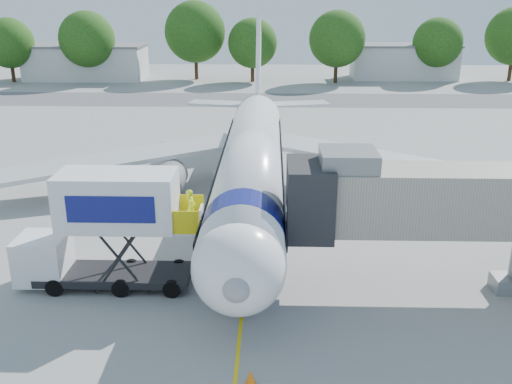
{
  "coord_description": "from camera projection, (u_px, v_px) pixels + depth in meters",
  "views": [
    {
      "loc": [
        1.19,
        -30.54,
        12.93
      ],
      "look_at": [
        0.43,
        -2.78,
        3.2
      ],
      "focal_mm": 40.0,
      "sensor_mm": 36.0,
      "label": 1
    }
  ],
  "objects": [
    {
      "name": "ground",
      "position": [
        250.0,
        228.0,
        33.12
      ],
      "size": [
        160.0,
        160.0,
        0.0
      ],
      "primitive_type": "plane",
      "color": "#999997",
      "rests_on": "ground"
    },
    {
      "name": "guidance_line",
      "position": [
        250.0,
        228.0,
        33.11
      ],
      "size": [
        0.15,
        70.0,
        0.01
      ],
      "primitive_type": "cube",
      "color": "yellow",
      "rests_on": "ground"
    },
    {
      "name": "taxiway_strip",
      "position": [
        262.0,
        100.0,
        72.74
      ],
      "size": [
        120.0,
        10.0,
        0.01
      ],
      "primitive_type": "cube",
      "color": "#59595B",
      "rests_on": "ground"
    },
    {
      "name": "aircraft",
      "position": [
        252.0,
        160.0,
        36.03
      ],
      "size": [
        34.17,
        37.73,
        11.35
      ],
      "color": "white",
      "rests_on": "ground"
    },
    {
      "name": "jet_bridge",
      "position": [
        426.0,
        201.0,
        24.87
      ],
      "size": [
        13.9,
        3.2,
        6.6
      ],
      "color": "#A9A091",
      "rests_on": "ground"
    },
    {
      "name": "catering_hiloader",
      "position": [
        106.0,
        231.0,
        25.76
      ],
      "size": [
        8.5,
        2.44,
        5.5
      ],
      "color": "black",
      "rests_on": "ground"
    },
    {
      "name": "safety_cone_a",
      "position": [
        251.0,
        378.0,
        19.76
      ],
      "size": [
        0.4,
        0.4,
        0.63
      ],
      "color": "orange",
      "rests_on": "ground"
    },
    {
      "name": "outbuilding_left",
      "position": [
        86.0,
        62.0,
        89.57
      ],
      "size": [
        18.4,
        8.4,
        5.3
      ],
      "color": "silver",
      "rests_on": "ground"
    },
    {
      "name": "outbuilding_right",
      "position": [
        403.0,
        61.0,
        90.16
      ],
      "size": [
        16.4,
        7.4,
        5.3
      ],
      "color": "silver",
      "rests_on": "ground"
    },
    {
      "name": "tree_a",
      "position": [
        9.0,
        43.0,
        85.5
      ],
      "size": [
        7.48,
        7.48,
        9.54
      ],
      "color": "#382314",
      "rests_on": "ground"
    },
    {
      "name": "tree_b",
      "position": [
        87.0,
        39.0,
        84.85
      ],
      "size": [
        8.25,
        8.25,
        10.51
      ],
      "color": "#382314",
      "rests_on": "ground"
    },
    {
      "name": "tree_c",
      "position": [
        195.0,
        32.0,
        87.67
      ],
      "size": [
        9.34,
        9.34,
        11.91
      ],
      "color": "#382314",
      "rests_on": "ground"
    },
    {
      "name": "tree_d",
      "position": [
        252.0,
        43.0,
        85.79
      ],
      "size": [
        7.43,
        7.43,
        9.47
      ],
      "color": "#382314",
      "rests_on": "ground"
    },
    {
      "name": "tree_e",
      "position": [
        337.0,
        39.0,
        84.43
      ],
      "size": [
        8.34,
        8.34,
        10.64
      ],
      "color": "#382314",
      "rests_on": "ground"
    },
    {
      "name": "tree_f",
      "position": [
        438.0,
        43.0,
        86.5
      ],
      "size": [
        7.47,
        7.47,
        9.52
      ],
      "color": "#382314",
      "rests_on": "ground"
    }
  ]
}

